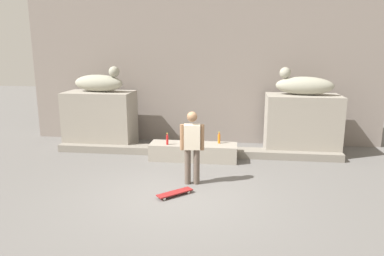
# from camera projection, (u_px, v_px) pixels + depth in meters

# --- Properties ---
(ground_plane) EXTENTS (40.00, 40.00, 0.00)m
(ground_plane) POSITION_uv_depth(u_px,v_px,m) (179.00, 195.00, 7.55)
(ground_plane) COLOR #605E5B
(facade_wall) EXTENTS (11.29, 0.60, 6.09)m
(facade_wall) POSITION_uv_depth(u_px,v_px,m) (202.00, 47.00, 11.46)
(facade_wall) COLOR gray
(facade_wall) RESTS_ON ground_plane
(pedestal_left) EXTENTS (2.07, 1.15, 1.71)m
(pedestal_left) POSITION_uv_depth(u_px,v_px,m) (101.00, 119.00, 11.14)
(pedestal_left) COLOR gray
(pedestal_left) RESTS_ON ground_plane
(pedestal_right) EXTENTS (2.07, 1.15, 1.71)m
(pedestal_right) POSITION_uv_depth(u_px,v_px,m) (302.00, 124.00, 10.39)
(pedestal_right) COLOR gray
(pedestal_right) RESTS_ON ground_plane
(statue_reclining_left) EXTENTS (1.67, 0.82, 0.78)m
(statue_reclining_left) POSITION_uv_depth(u_px,v_px,m) (99.00, 82.00, 10.88)
(statue_reclining_left) COLOR #9A9886
(statue_reclining_left) RESTS_ON pedestal_left
(statue_reclining_right) EXTENTS (1.67, 0.80, 0.78)m
(statue_reclining_right) POSITION_uv_depth(u_px,v_px,m) (303.00, 85.00, 10.15)
(statue_reclining_right) COLOR #9A9886
(statue_reclining_right) RESTS_ON pedestal_right
(ledge_block) EXTENTS (2.39, 0.69, 0.46)m
(ledge_block) POSITION_uv_depth(u_px,v_px,m) (193.00, 152.00, 9.86)
(ledge_block) COLOR gray
(ledge_block) RESTS_ON ground_plane
(skater) EXTENTS (0.54, 0.24, 1.67)m
(skater) POSITION_uv_depth(u_px,v_px,m) (192.00, 145.00, 7.97)
(skater) COLOR brown
(skater) RESTS_ON ground_plane
(skateboard) EXTENTS (0.73, 0.69, 0.08)m
(skateboard) POSITION_uv_depth(u_px,v_px,m) (175.00, 193.00, 7.49)
(skateboard) COLOR maroon
(skateboard) RESTS_ON ground_plane
(bottle_orange) EXTENTS (0.07, 0.07, 0.32)m
(bottle_orange) POSITION_uv_depth(u_px,v_px,m) (219.00, 139.00, 9.83)
(bottle_orange) COLOR orange
(bottle_orange) RESTS_ON ledge_block
(bottle_red) EXTENTS (0.06, 0.06, 0.32)m
(bottle_red) POSITION_uv_depth(u_px,v_px,m) (167.00, 140.00, 9.70)
(bottle_red) COLOR red
(bottle_red) RESTS_ON ledge_block
(bottle_clear) EXTENTS (0.06, 0.06, 0.30)m
(bottle_clear) POSITION_uv_depth(u_px,v_px,m) (185.00, 139.00, 9.84)
(bottle_clear) COLOR silver
(bottle_clear) RESTS_ON ledge_block
(stair_step) EXTENTS (8.17, 0.50, 0.21)m
(stair_step) POSITION_uv_depth(u_px,v_px,m) (195.00, 151.00, 10.35)
(stair_step) COLOR gray
(stair_step) RESTS_ON ground_plane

